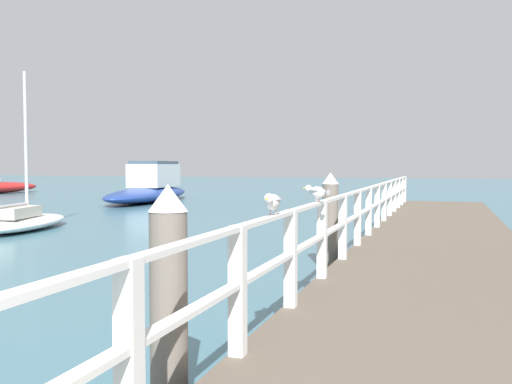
# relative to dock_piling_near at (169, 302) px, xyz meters

# --- Properties ---
(pier_deck) EXTENTS (3.07, 24.10, 0.38)m
(pier_deck) POSITION_rel_dock_piling_near_xyz_m (1.84, 8.47, -0.69)
(pier_deck) COLOR brown
(pier_deck) RESTS_ON ground_plane
(pier_railing) EXTENTS (0.12, 22.62, 1.03)m
(pier_railing) POSITION_rel_dock_piling_near_xyz_m (0.38, 8.47, 0.14)
(pier_railing) COLOR silver
(pier_railing) RESTS_ON pier_deck
(dock_piling_near) EXTENTS (0.29, 0.29, 1.75)m
(dock_piling_near) POSITION_rel_dock_piling_near_xyz_m (0.00, 0.00, 0.00)
(dock_piling_near) COLOR #6B6056
(dock_piling_near) RESTS_ON ground_plane
(dock_piling_far) EXTENTS (0.29, 0.29, 1.75)m
(dock_piling_far) POSITION_rel_dock_piling_near_xyz_m (0.00, 6.15, 0.00)
(dock_piling_far) COLOR #6B6056
(dock_piling_far) RESTS_ON ground_plane
(seagull_foreground) EXTENTS (0.19, 0.48, 0.21)m
(seagull_foreground) POSITION_rel_dock_piling_near_xyz_m (0.38, 1.38, 0.66)
(seagull_foreground) COLOR white
(seagull_foreground) RESTS_ON pier_railing
(seagull_background) EXTENTS (0.41, 0.32, 0.21)m
(seagull_background) POSITION_rel_dock_piling_near_xyz_m (0.37, 3.33, 0.66)
(seagull_background) COLOR white
(seagull_background) RESTS_ON pier_railing
(boat_1) EXTENTS (3.78, 9.27, 2.07)m
(boat_1) POSITION_rel_dock_piling_near_xyz_m (-12.44, 22.02, -0.20)
(boat_1) COLOR navy
(boat_1) RESTS_ON ground_plane
(boat_5) EXTENTS (2.42, 4.48, 4.59)m
(boat_5) POSITION_rel_dock_piling_near_xyz_m (-9.61, 9.51, -0.60)
(boat_5) COLOR white
(boat_5) RESTS_ON ground_plane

